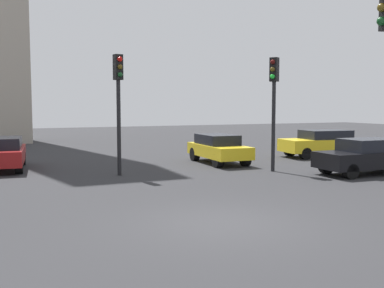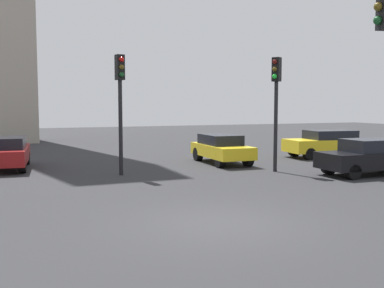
{
  "view_description": "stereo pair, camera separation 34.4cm",
  "coord_description": "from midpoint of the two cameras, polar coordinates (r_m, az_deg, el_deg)",
  "views": [
    {
      "loc": [
        -4.92,
        -9.39,
        2.83
      ],
      "look_at": [
        1.28,
        4.66,
        1.5
      ],
      "focal_mm": 41.97,
      "sensor_mm": 36.0,
      "label": 1
    },
    {
      "loc": [
        -4.61,
        -9.53,
        2.83
      ],
      "look_at": [
        1.28,
        4.66,
        1.5
      ],
      "focal_mm": 41.97,
      "sensor_mm": 36.0,
      "label": 2
    }
  ],
  "objects": [
    {
      "name": "car_3",
      "position": [
        21.31,
        -23.3,
        -1.04
      ],
      "size": [
        2.1,
        4.3,
        1.44
      ],
      "rotation": [
        0.0,
        0.0,
        1.47
      ],
      "color": "maroon",
      "rests_on": "ground_plane"
    },
    {
      "name": "traffic_light_1",
      "position": [
        19.33,
        9.85,
        6.51
      ],
      "size": [
        0.49,
        0.44,
        4.82
      ],
      "rotation": [
        0.0,
        0.0,
        -2.55
      ],
      "color": "black",
      "rests_on": "ground_plane"
    },
    {
      "name": "car_0",
      "position": [
        19.65,
        20.88,
        -1.42
      ],
      "size": [
        4.18,
        1.92,
        1.46
      ],
      "rotation": [
        0.0,
        0.0,
        3.1
      ],
      "color": "black",
      "rests_on": "ground_plane"
    },
    {
      "name": "car_5",
      "position": [
        25.55,
        15.9,
        0.15
      ],
      "size": [
        4.63,
        2.34,
        1.47
      ],
      "rotation": [
        0.0,
        0.0,
        3.04
      ],
      "color": "yellow",
      "rests_on": "ground_plane"
    },
    {
      "name": "ground_plane",
      "position": [
        10.96,
        2.86,
        -9.99
      ],
      "size": [
        97.12,
        97.12,
        0.0
      ],
      "primitive_type": "plane",
      "color": "#2D2D30"
    },
    {
      "name": "traffic_light_3",
      "position": [
        18.23,
        -9.86,
        6.63
      ],
      "size": [
        0.36,
        0.48,
        4.83
      ],
      "rotation": [
        0.0,
        0.0,
        -1.43
      ],
      "color": "black",
      "rests_on": "ground_plane"
    },
    {
      "name": "car_1",
      "position": [
        21.88,
        2.92,
        -0.51
      ],
      "size": [
        1.86,
        4.12,
        1.4
      ],
      "rotation": [
        0.0,
        0.0,
        -1.61
      ],
      "color": "yellow",
      "rests_on": "ground_plane"
    }
  ]
}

